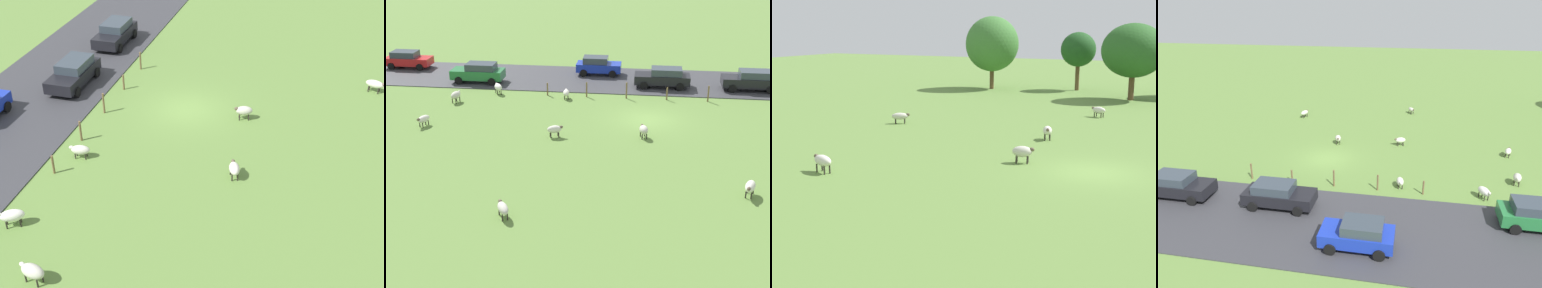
# 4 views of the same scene
# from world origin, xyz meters

# --- Properties ---
(ground_plane) EXTENTS (160.00, 160.00, 0.00)m
(ground_plane) POSITION_xyz_m (0.00, 0.00, 0.00)
(ground_plane) COLOR olive
(sheep_0) EXTENTS (1.27, 0.82, 0.80)m
(sheep_0) POSITION_xyz_m (-10.79, -5.34, 0.55)
(sheep_0) COLOR silver
(sheep_0) RESTS_ON ground_plane
(sheep_2) EXTENTS (1.16, 0.82, 0.75)m
(sheep_2) POSITION_xyz_m (-3.23, 15.11, 0.50)
(sheep_2) COLOR silver
(sheep_2) RESTS_ON ground_plane
(sheep_4) EXTENTS (0.79, 1.10, 0.79)m
(sheep_4) POSITION_xyz_m (-4.08, 5.92, 0.54)
(sheep_4) COLOR silver
(sheep_4) RESTS_ON ground_plane
(sheep_5) EXTENTS (1.11, 0.74, 0.83)m
(sheep_5) POSITION_xyz_m (-3.47, 0.20, 0.55)
(sheep_5) COLOR beige
(sheep_5) RESTS_ON ground_plane
(sheep_7) EXTENTS (1.20, 0.93, 0.73)m
(sheep_7) POSITION_xyz_m (-14.46, 6.67, 0.50)
(sheep_7) COLOR beige
(sheep_7) RESTS_ON ground_plane
(tree_0) EXTENTS (5.39, 5.39, 7.32)m
(tree_0) POSITION_xyz_m (-17.21, 28.27, 4.55)
(tree_0) COLOR brown
(tree_0) RESTS_ON ground_plane
(tree_1) EXTENTS (3.46, 3.46, 5.77)m
(tree_1) POSITION_xyz_m (-8.98, 30.84, 4.04)
(tree_1) COLOR brown
(tree_1) RESTS_ON ground_plane
(tree_2) EXTENTS (5.45, 5.45, 6.62)m
(tree_2) POSITION_xyz_m (-2.79, 25.53, 4.28)
(tree_2) COLOR brown
(tree_2) RESTS_ON ground_plane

